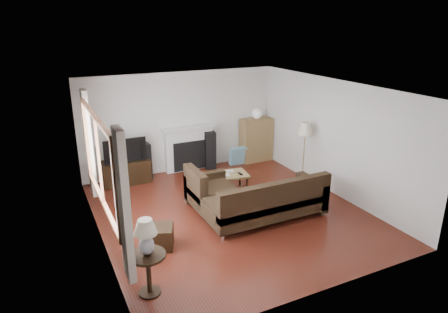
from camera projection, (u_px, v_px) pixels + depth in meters
name	position (u px, v px, depth m)	size (l,w,h in m)	color
room	(231.00, 154.00, 7.61)	(5.10, 5.60, 2.54)	#541D12
window	(99.00, 161.00, 6.33)	(0.12, 2.74, 1.54)	brown
curtain_near	(124.00, 207.00, 5.10)	(0.10, 0.35, 2.10)	beige
curtain_far	(89.00, 144.00, 7.69)	(0.10, 0.35, 2.10)	beige
fireplace	(189.00, 148.00, 10.13)	(1.40, 0.26, 1.15)	white
tv_stand	(126.00, 172.00, 9.40)	(1.10, 0.50, 0.55)	black
television	(124.00, 149.00, 9.22)	(0.97, 0.13, 0.56)	black
speaker_left	(145.00, 161.00, 9.62)	(0.24, 0.29, 0.88)	black
speaker_right	(210.00, 150.00, 10.29)	(0.27, 0.32, 0.97)	black
bookshelf	(256.00, 140.00, 10.81)	(0.85, 0.40, 1.17)	olive
globe_lamp	(257.00, 114.00, 10.57)	(0.26, 0.26, 0.26)	white
sectional_sofa	(266.00, 199.00, 7.65)	(2.56, 1.87, 0.83)	black
coffee_table	(224.00, 183.00, 8.93)	(1.06, 0.58, 0.41)	olive
footstool	(160.00, 237.00, 6.76)	(0.45, 0.45, 0.38)	black
floor_lamp	(304.00, 153.00, 9.23)	(0.38, 0.38, 1.47)	#A8913A
side_table	(149.00, 274.00, 5.56)	(0.51, 0.51, 0.64)	black
table_lamp	(146.00, 237.00, 5.37)	(0.32, 0.32, 0.52)	silver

